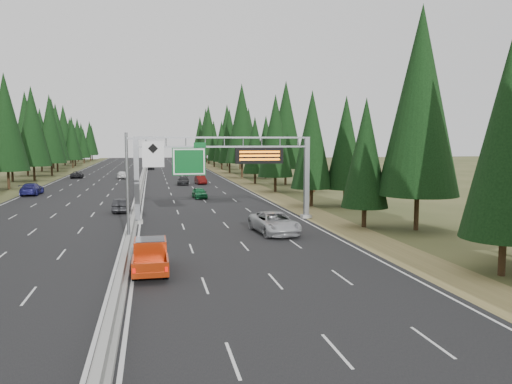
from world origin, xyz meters
TOP-DOWN VIEW (x-y plane):
  - road at (0.00, 80.00)m, footprint 32.00×260.00m
  - shoulder_right at (17.80, 80.00)m, footprint 3.60×260.00m
  - shoulder_left at (-17.80, 80.00)m, footprint 3.60×260.00m
  - median_barrier at (0.00, 80.00)m, footprint 0.70×260.00m
  - sign_gantry at (8.92, 34.88)m, footprint 16.75×0.98m
  - hov_sign_pole at (0.58, 24.97)m, footprint 2.80×0.50m
  - tree_row_right at (22.03, 77.59)m, footprint 12.06×242.39m
  - silver_minivan at (11.26, 27.82)m, footprint 3.48×6.47m
  - red_pickup at (1.50, 18.15)m, footprint 1.92×5.39m
  - car_ahead_green at (7.68, 53.68)m, footprint 1.86×4.16m
  - car_ahead_dkred at (9.84, 74.45)m, footprint 1.87×4.40m
  - car_ahead_dkgrey at (6.86, 73.94)m, footprint 2.31×4.80m
  - car_ahead_white at (9.52, 121.94)m, footprint 2.96×5.49m
  - car_ahead_far at (1.50, 119.40)m, footprint 1.80×4.24m
  - car_onc_near at (-1.50, 42.83)m, footprint 1.72×4.25m
  - car_onc_blue at (-14.50, 62.20)m, footprint 2.31×5.69m
  - car_onc_white at (-4.05, 89.91)m, footprint 2.18×4.68m
  - car_onc_far at (-12.89, 93.54)m, footprint 2.56×5.05m

SIDE VIEW (x-z plane):
  - shoulder_right at x=17.80m, z-range 0.00..0.06m
  - shoulder_left at x=-17.80m, z-range 0.00..0.06m
  - road at x=0.00m, z-range 0.00..0.08m
  - median_barrier at x=0.00m, z-range -0.01..0.84m
  - car_ahead_dkgrey at x=6.86m, z-range 0.08..1.43m
  - car_onc_far at x=-12.89m, z-range 0.08..1.45m
  - car_onc_near at x=-1.50m, z-range 0.08..1.45m
  - car_ahead_green at x=7.68m, z-range 0.08..1.47m
  - car_ahead_dkred at x=9.84m, z-range 0.08..1.49m
  - car_ahead_far at x=1.50m, z-range 0.08..1.51m
  - car_ahead_white at x=9.52m, z-range 0.08..1.55m
  - car_onc_white at x=-4.05m, z-range 0.08..1.63m
  - car_onc_blue at x=-14.50m, z-range 0.08..1.73m
  - silver_minivan at x=11.26m, z-range 0.08..1.81m
  - red_pickup at x=1.50m, z-range 0.17..1.93m
  - hov_sign_pole at x=0.58m, z-range 0.72..8.72m
  - sign_gantry at x=8.92m, z-range 1.37..9.17m
  - tree_row_right at x=22.03m, z-range -0.08..18.75m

